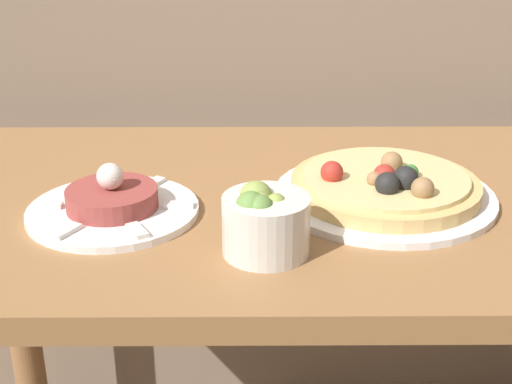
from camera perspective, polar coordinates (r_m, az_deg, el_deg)
dining_table at (r=1.05m, az=4.30°, el=-6.40°), size 1.17×0.61×0.73m
pizza_plate at (r=0.99m, az=10.26°, el=0.34°), size 0.30×0.30×0.06m
tartare_plate at (r=0.95m, az=-11.40°, el=-0.95°), size 0.23×0.23×0.07m
small_bowl at (r=0.83m, az=0.68°, el=-2.34°), size 0.10×0.10×0.09m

